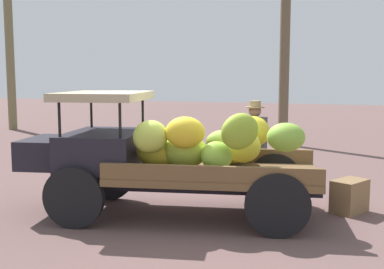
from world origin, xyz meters
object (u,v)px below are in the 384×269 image
(farmer, at_px, (254,142))
(wooden_crate, at_px, (349,196))
(loose_banana_bunch, at_px, (197,179))
(truck, at_px, (165,154))

(farmer, xyz_separation_m, wooden_crate, (-1.64, 0.55, -0.70))
(wooden_crate, distance_m, loose_banana_bunch, 2.93)
(truck, height_order, wooden_crate, truck)
(truck, bearing_deg, wooden_crate, -168.46)
(farmer, distance_m, wooden_crate, 1.87)
(farmer, height_order, wooden_crate, farmer)
(farmer, relative_size, loose_banana_bunch, 3.43)
(truck, xyz_separation_m, wooden_crate, (-2.64, -1.12, -0.70))
(loose_banana_bunch, bearing_deg, farmer, 166.16)
(truck, relative_size, wooden_crate, 8.04)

